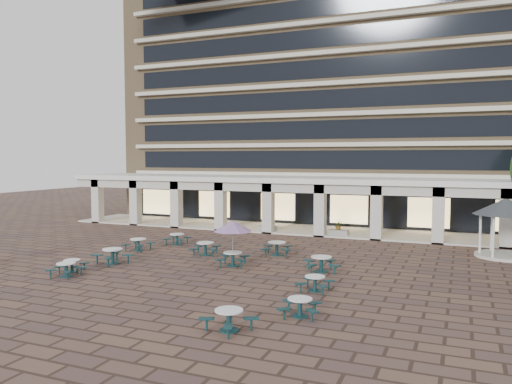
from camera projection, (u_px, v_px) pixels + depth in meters
ground at (222, 267)px, 27.36m from camera, size 120.00×120.00×0.00m
apartment_building at (335, 91)px, 49.93m from camera, size 40.00×15.50×25.20m
retail_arcade at (303, 194)px, 40.78m from camera, size 42.00×6.60×4.40m
picnic_table_0 at (72, 265)px, 26.17m from camera, size 1.73×1.73×0.65m
picnic_table_1 at (66, 268)px, 25.12m from camera, size 1.64×1.64×0.70m
picnic_table_2 at (229, 318)px, 17.27m from camera, size 2.03×2.03×0.75m
picnic_table_3 at (300, 306)px, 18.82m from camera, size 1.76×1.76×0.71m
picnic_table_5 at (113, 255)px, 28.21m from camera, size 2.30×2.30×0.85m
picnic_table_6 at (233, 228)px, 27.46m from camera, size 2.17×2.17×2.51m
picnic_table_7 at (315, 282)px, 22.42m from camera, size 1.57×1.57×0.69m
picnic_table_8 at (138, 243)px, 32.16m from camera, size 1.79×1.79×0.77m
picnic_table_9 at (205, 247)px, 30.65m from camera, size 2.09×2.09×0.80m
picnic_table_10 at (321, 263)px, 26.16m from camera, size 2.25×2.25×0.82m
picnic_table_12 at (177, 238)px, 34.43m from camera, size 1.80×1.80×0.74m
picnic_table_13 at (277, 247)px, 30.56m from camera, size 2.16×2.16×0.84m
gazebo at (506, 213)px, 29.87m from camera, size 3.79×3.79×3.53m
planter_left at (267, 226)px, 40.13m from camera, size 1.50×0.64×1.22m
planter_right at (338, 230)px, 37.89m from camera, size 1.50×0.62×1.24m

